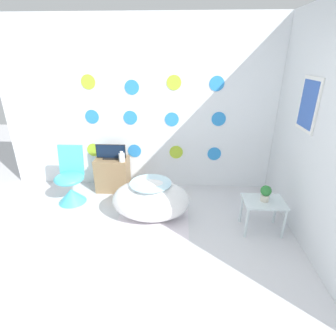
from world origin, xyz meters
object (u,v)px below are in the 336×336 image
bathtub (151,200)px  chair (71,186)px  vase (122,157)px  tv (111,153)px  potted_plant_left (266,193)px

bathtub → chair: size_ratio=1.22×
vase → tv: bearing=150.3°
bathtub → chair: 1.30m
vase → potted_plant_left: size_ratio=0.80×
tv → potted_plant_left: size_ratio=2.30×
vase → bathtub: bearing=-52.7°
tv → vase: size_ratio=2.87×
vase → potted_plant_left: (1.94, -0.87, -0.08)m
tv → vase: tv is taller
bathtub → vase: bearing=127.3°
chair → tv: (0.53, 0.42, 0.38)m
potted_plant_left → bathtub: bearing=172.5°
chair → vase: bearing=23.1°
vase → potted_plant_left: vase is taller
tv → potted_plant_left: tv is taller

